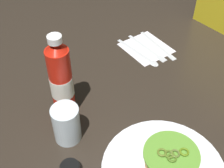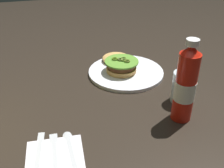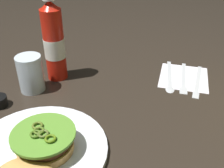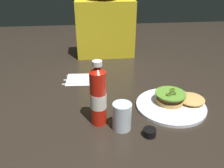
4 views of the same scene
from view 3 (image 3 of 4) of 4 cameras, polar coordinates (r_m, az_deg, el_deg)
name	(u,v)px [view 3 (image 3 of 4)]	position (r m, az deg, el deg)	size (l,w,h in m)	color
ground_plane	(102,114)	(0.69, -2.04, -6.46)	(3.00, 3.00, 0.00)	#2A231B
dinner_plate	(38,150)	(0.61, -15.39, -13.39)	(0.30, 0.30, 0.01)	white
burger_sandwich	(37,155)	(0.56, -15.68, -14.22)	(0.22, 0.13, 0.05)	tan
ketchup_bottle	(54,43)	(0.81, -12.18, 8.58)	(0.06, 0.06, 0.26)	red
water_glass	(31,74)	(0.79, -16.86, 2.13)	(0.07, 0.07, 0.11)	silver
napkin	(184,77)	(0.87, 14.92, 1.42)	(0.16, 0.15, 0.00)	white
spoon_utensil	(170,79)	(0.84, 12.14, 1.00)	(0.20, 0.03, 0.00)	silver
fork_utensil	(184,79)	(0.85, 14.94, 0.99)	(0.19, 0.02, 0.00)	silver
butter_knife	(198,82)	(0.85, 17.68, 0.41)	(0.20, 0.04, 0.00)	silver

